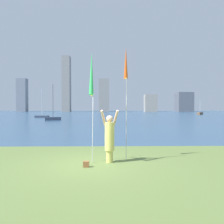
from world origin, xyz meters
name	(u,v)px	position (x,y,z in m)	size (l,w,h in m)	color
ground	(105,115)	(0.00, 50.95, -0.06)	(120.00, 138.00, 0.12)	#5B7038
person	(110,137)	(0.62, 0.26, 0.95)	(0.71, 0.53, 1.94)	#D8CC66
kite_flag_left	(91,75)	(-0.02, -0.15, 3.18)	(0.16, 1.08, 4.02)	#B2B2B7
kite_flag_right	(126,66)	(1.25, 0.67, 3.63)	(0.16, 0.48, 4.35)	#B2B2B7
bag	(86,164)	(-0.19, -0.42, 0.10)	(0.20, 0.13, 0.20)	brown
sailboat_0	(200,113)	(25.29, 52.72, 0.34)	(1.91, 1.80, 3.79)	brown
sailboat_2	(53,118)	(-7.81, 27.18, 0.33)	(2.49, 1.28, 5.56)	#333D51
sailboat_5	(42,116)	(-12.09, 36.35, 0.30)	(2.68, 0.87, 5.54)	#333D51
skyline_tower_0	(22,95)	(-37.13, 94.19, 7.28)	(4.13, 3.74, 14.56)	gray
skyline_tower_1	(66,84)	(-17.18, 91.77, 11.96)	(3.35, 4.56, 23.92)	gray
skyline_tower_2	(104,95)	(-0.96, 93.86, 7.24)	(4.51, 3.92, 14.49)	gray
skyline_tower_3	(151,103)	(19.00, 89.92, 3.69)	(5.23, 4.33, 7.37)	gray
skyline_tower_4	(184,102)	(34.65, 93.81, 4.27)	(6.68, 7.33, 8.53)	#565B66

